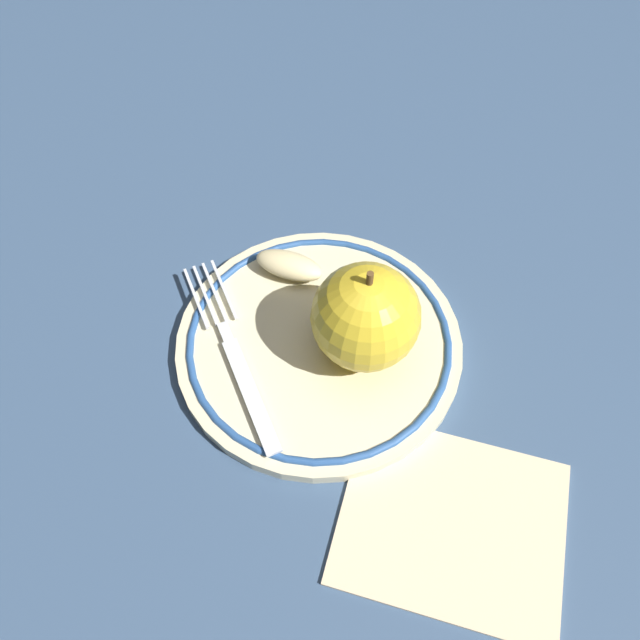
{
  "coord_description": "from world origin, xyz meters",
  "views": [
    {
      "loc": [
        0.05,
        -0.26,
        0.43
      ],
      "look_at": [
        -0.01,
        0.0,
        0.03
      ],
      "focal_mm": 35.0,
      "sensor_mm": 36.0,
      "label": 1
    }
  ],
  "objects_px": {
    "fork": "(235,356)",
    "apple_red_whole": "(365,319)",
    "plate": "(320,339)",
    "napkin_folded": "(452,522)",
    "apple_slice_front": "(289,265)"
  },
  "relations": [
    {
      "from": "apple_red_whole",
      "to": "apple_slice_front",
      "type": "bearing_deg",
      "value": 140.91
    },
    {
      "from": "apple_slice_front",
      "to": "apple_red_whole",
      "type": "bearing_deg",
      "value": 148.11
    },
    {
      "from": "fork",
      "to": "apple_red_whole",
      "type": "bearing_deg",
      "value": -108.72
    },
    {
      "from": "plate",
      "to": "fork",
      "type": "distance_m",
      "value": 0.07
    },
    {
      "from": "apple_slice_front",
      "to": "fork",
      "type": "bearing_deg",
      "value": 85.1
    },
    {
      "from": "napkin_folded",
      "to": "apple_slice_front",
      "type": "bearing_deg",
      "value": 132.5
    },
    {
      "from": "apple_red_whole",
      "to": "napkin_folded",
      "type": "relative_size",
      "value": 0.61
    },
    {
      "from": "plate",
      "to": "apple_red_whole",
      "type": "height_order",
      "value": "apple_red_whole"
    },
    {
      "from": "apple_slice_front",
      "to": "fork",
      "type": "height_order",
      "value": "apple_slice_front"
    },
    {
      "from": "apple_slice_front",
      "to": "fork",
      "type": "xyz_separation_m",
      "value": [
        -0.02,
        -0.09,
        -0.01
      ]
    },
    {
      "from": "plate",
      "to": "napkin_folded",
      "type": "xyz_separation_m",
      "value": [
        0.12,
        -0.12,
        -0.0
      ]
    },
    {
      "from": "apple_red_whole",
      "to": "apple_slice_front",
      "type": "height_order",
      "value": "apple_red_whole"
    },
    {
      "from": "napkin_folded",
      "to": "fork",
      "type": "bearing_deg",
      "value": 154.89
    },
    {
      "from": "apple_red_whole",
      "to": "fork",
      "type": "height_order",
      "value": "apple_red_whole"
    },
    {
      "from": "plate",
      "to": "napkin_folded",
      "type": "height_order",
      "value": "plate"
    }
  ]
}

